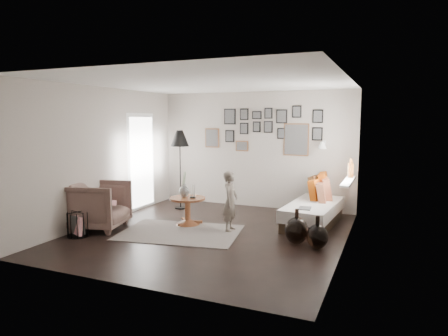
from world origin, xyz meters
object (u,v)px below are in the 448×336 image
at_px(vase, 184,189).
at_px(demijohn_small, 317,236).
at_px(child, 230,201).
at_px(armchair, 99,205).
at_px(magazine_basket, 78,224).
at_px(floor_lamp, 180,141).
at_px(demijohn_large, 296,230).
at_px(pedestal_table, 188,212).
at_px(daybed, 314,209).

height_order(vase, demijohn_small, vase).
bearing_deg(child, armchair, 106.51).
xyz_separation_m(armchair, demijohn_small, (3.87, 0.40, -0.24)).
distance_m(vase, magazine_basket, 1.97).
relative_size(armchair, demijohn_small, 1.84).
xyz_separation_m(floor_lamp, child, (1.71, -1.26, -0.97)).
xyz_separation_m(demijohn_large, child, (-1.26, 0.28, 0.32)).
xyz_separation_m(pedestal_table, armchair, (-1.36, -0.87, 0.19)).
bearing_deg(demijohn_small, magazine_basket, -166.49).
xyz_separation_m(pedestal_table, daybed, (2.19, 1.02, 0.04)).
xyz_separation_m(daybed, magazine_basket, (-3.55, -2.42, -0.08)).
distance_m(pedestal_table, demijohn_small, 2.55).
distance_m(floor_lamp, child, 2.33).
bearing_deg(magazine_basket, demijohn_small, 13.51).
xyz_separation_m(daybed, demijohn_large, (-0.03, -1.37, -0.07)).
distance_m(armchair, demijohn_large, 3.56).
xyz_separation_m(pedestal_table, demijohn_large, (2.15, -0.35, -0.02)).
distance_m(demijohn_large, child, 1.33).
xyz_separation_m(daybed, floor_lamp, (-3.00, 0.16, 1.22)).
height_order(magazine_basket, child, child).
bearing_deg(magazine_basket, child, 30.41).
height_order(daybed, magazine_basket, daybed).
bearing_deg(pedestal_table, daybed, 25.11).
relative_size(floor_lamp, demijohn_small, 3.38).
bearing_deg(daybed, child, -135.29).
bearing_deg(demijohn_large, pedestal_table, 170.77).
height_order(vase, magazine_basket, vase).
bearing_deg(child, demijohn_small, -106.98).
bearing_deg(magazine_basket, daybed, 34.30).
height_order(armchair, magazine_basket, armchair).
bearing_deg(magazine_basket, pedestal_table, 45.68).
distance_m(pedestal_table, demijohn_large, 2.18).
bearing_deg(demijohn_small, floor_lamp, 153.48).
bearing_deg(floor_lamp, armchair, -104.89).
bearing_deg(pedestal_table, demijohn_large, -9.23).
distance_m(magazine_basket, child, 2.65).
bearing_deg(child, daybed, -52.62).
xyz_separation_m(floor_lamp, demijohn_large, (2.97, -1.54, -1.29)).
relative_size(pedestal_table, demijohn_large, 1.18).
bearing_deg(daybed, magazine_basket, -141.35).
relative_size(demijohn_large, child, 0.53).
bearing_deg(vase, pedestal_table, -14.04).
relative_size(vase, child, 0.45).
distance_m(vase, demijohn_small, 2.67).
xyz_separation_m(vase, daybed, (2.27, 1.00, -0.39)).
xyz_separation_m(demijohn_small, child, (-1.61, 0.40, 0.34)).
height_order(vase, armchair, vase).
bearing_deg(floor_lamp, pedestal_table, -55.53).
distance_m(floor_lamp, demijohn_small, 3.93).
distance_m(vase, floor_lamp, 1.61).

